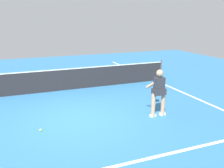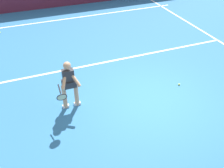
% 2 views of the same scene
% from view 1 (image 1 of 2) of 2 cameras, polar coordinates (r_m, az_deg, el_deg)
% --- Properties ---
extents(ground_plane, '(26.68, 26.68, 0.00)m').
position_cam_1_polar(ground_plane, '(7.85, -7.45, -8.24)').
color(ground_plane, teal).
extents(service_line_marking, '(9.67, 0.10, 0.01)m').
position_cam_1_polar(service_line_marking, '(5.55, 0.06, -18.84)').
color(service_line_marking, white).
rests_on(service_line_marking, ground).
extents(sideline_right_marking, '(0.10, 18.52, 0.01)m').
position_cam_1_polar(sideline_right_marking, '(10.07, 20.27, -3.70)').
color(sideline_right_marking, white).
rests_on(sideline_right_marking, ground).
extents(court_net, '(10.35, 0.08, 1.05)m').
position_cam_1_polar(court_net, '(10.87, -12.05, 0.95)').
color(court_net, '#4C4C51').
rests_on(court_net, ground).
extents(tennis_player, '(0.78, 0.92, 1.55)m').
position_cam_1_polar(tennis_player, '(7.94, 10.84, -1.60)').
color(tennis_player, tan).
rests_on(tennis_player, ground).
extents(tennis_ball_near, '(0.07, 0.07, 0.07)m').
position_cam_1_polar(tennis_ball_near, '(7.32, -16.34, -10.29)').
color(tennis_ball_near, '#D1E533').
rests_on(tennis_ball_near, ground).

